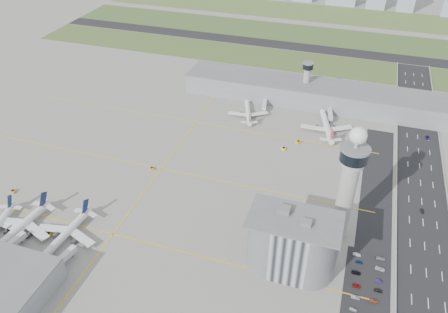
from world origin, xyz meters
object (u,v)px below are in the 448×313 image
(jet_bridge_far_0, at_px, (265,102))
(car_lot_4, at_px, (359,262))
(secondary_tower, at_px, (307,78))
(car_lot_11, at_px, (381,259))
(airplane_near_b, at_px, (19,224))
(tug_2, at_px, (78,220))
(airplane_near_c, at_px, (64,231))
(car_hw_2, at_px, (428,138))
(jet_bridge_near_2, at_px, (54,269))
(car_hw_4, at_px, (407,98))
(car_lot_1, at_px, (355,297))
(airplane_far_a, at_px, (248,110))
(car_hw_1, at_px, (422,211))
(car_lot_2, at_px, (357,286))
(car_lot_10, at_px, (380,269))
(car_lot_3, at_px, (356,273))
(jet_bridge_far_1, at_px, (329,111))
(car_lot_9, at_px, (379,281))
(tug_0, at_px, (13,191))
(car_lot_0, at_px, (353,309))
(airplane_far_b, at_px, (327,123))
(car_lot_5, at_px, (357,254))
(jet_bridge_near_1, at_px, (2,254))
(tug_5, at_px, (298,142))
(tug_1, at_px, (49,234))
(car_lot_8, at_px, (378,290))
(control_tower, at_px, (349,180))
(tug_4, at_px, (284,148))
(car_lot_7, at_px, (374,301))
(admin_building, at_px, (292,243))
(tug_3, at_px, (152,168))

(jet_bridge_far_0, xyz_separation_m, car_lot_4, (82.06, -141.70, -2.31))
(secondary_tower, distance_m, car_lot_11, 167.88)
(airplane_near_b, bearing_deg, tug_2, 129.51)
(airplane_near_c, bearing_deg, car_hw_2, 135.45)
(jet_bridge_far_0, distance_m, car_lot_11, 164.33)
(jet_bridge_near_2, bearing_deg, car_hw_4, -24.05)
(car_lot_1, height_order, car_hw_4, car_lot_1)
(airplane_far_a, height_order, tug_2, airplane_far_a)
(jet_bridge_far_0, distance_m, car_hw_1, 146.28)
(airplane_near_c, relative_size, jet_bridge_near_2, 2.92)
(airplane_far_a, bearing_deg, tug_2, 139.20)
(airplane_near_c, distance_m, car_lot_2, 146.02)
(car_lot_10, bearing_deg, car_lot_3, 125.42)
(jet_bridge_far_1, bearing_deg, airplane_near_b, -48.26)
(jet_bridge_far_0, height_order, car_lot_9, jet_bridge_far_0)
(secondary_tower, relative_size, tug_0, 9.74)
(airplane_near_b, bearing_deg, car_lot_1, 99.23)
(airplane_far_a, height_order, car_lot_0, airplane_far_a)
(tug_2, relative_size, car_lot_3, 0.73)
(airplane_far_b, height_order, jet_bridge_far_1, airplane_far_b)
(airplane_near_b, xyz_separation_m, car_lot_11, (180.49, 39.49, -5.35))
(car_lot_5, height_order, car_lot_9, car_lot_5)
(jet_bridge_near_1, xyz_separation_m, car_lot_1, (166.87, 29.70, -2.21))
(car_lot_0, relative_size, car_hw_4, 0.89)
(jet_bridge_far_0, bearing_deg, tug_5, 27.28)
(tug_1, height_order, tug_2, tug_1)
(car_lot_5, bearing_deg, tug_1, 99.11)
(tug_2, height_order, car_lot_8, tug_2)
(jet_bridge_far_1, xyz_separation_m, car_lot_2, (31.93, -156.66, -2.31))
(car_lot_10, bearing_deg, tug_2, 102.52)
(control_tower, relative_size, car_lot_3, 14.85)
(tug_4, bearing_deg, car_lot_11, 72.02)
(car_lot_7, relative_size, car_hw_4, 1.06)
(car_hw_2, bearing_deg, jet_bridge_near_2, -135.64)
(tug_1, bearing_deg, secondary_tower, -132.81)
(secondary_tower, bearing_deg, airplane_far_b, -60.87)
(control_tower, distance_m, car_lot_8, 51.81)
(tug_0, relative_size, tug_1, 0.99)
(airplane_far_b, bearing_deg, car_lot_11, -175.71)
(airplane_far_a, bearing_deg, car_lot_2, -165.25)
(tug_5, distance_m, car_lot_5, 102.11)
(airplane_far_a, bearing_deg, tug_1, 138.24)
(jet_bridge_near_2, bearing_deg, tug_1, 52.43)
(jet_bridge_far_0, relative_size, car_hw_1, 3.90)
(admin_building, bearing_deg, car_lot_0, -26.88)
(secondary_tower, height_order, car_lot_7, secondary_tower)
(jet_bridge_far_0, height_order, tug_3, jet_bridge_far_0)
(car_lot_8, height_order, car_lot_11, same)
(airplane_far_b, bearing_deg, car_lot_9, -177.98)
(car_lot_9, height_order, car_hw_1, car_hw_1)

